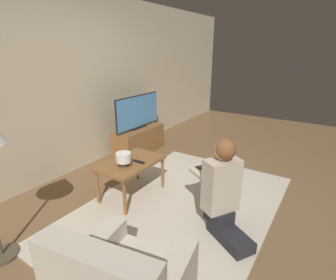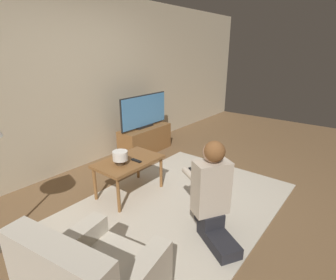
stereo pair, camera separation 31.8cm
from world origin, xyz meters
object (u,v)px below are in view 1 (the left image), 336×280
tv (138,112)px  person_kneeling (222,189)px  coffee_table (131,166)px  table_lamp (124,158)px

tv → person_kneeling: 2.45m
coffee_table → person_kneeling: bearing=-92.6°
person_kneeling → coffee_table: bearing=-61.2°
coffee_table → table_lamp: 0.22m
coffee_table → person_kneeling: (-0.06, -1.21, 0.08)m
coffee_table → table_lamp: table_lamp is taller
tv → person_kneeling: (-1.27, -2.08, -0.25)m
tv → table_lamp: size_ratio=5.98×
tv → table_lamp: 1.64m
table_lamp → person_kneeling: bearing=-85.5°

